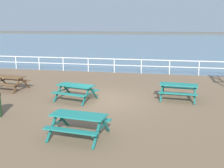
{
  "coord_description": "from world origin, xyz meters",
  "views": [
    {
      "loc": [
        2.98,
        -12.45,
        3.61
      ],
      "look_at": [
        0.38,
        0.06,
        0.8
      ],
      "focal_mm": 43.22,
      "sensor_mm": 36.0,
      "label": 1
    }
  ],
  "objects_px": {
    "picnic_table_near_right": "(178,88)",
    "picnic_table_far_left": "(76,89)",
    "picnic_table_far_right": "(9,80)",
    "picnic_table_near_left": "(79,120)"
  },
  "relations": [
    {
      "from": "picnic_table_near_right",
      "to": "picnic_table_far_left",
      "type": "relative_size",
      "value": 0.91
    },
    {
      "from": "picnic_table_near_left",
      "to": "picnic_table_far_right",
      "type": "relative_size",
      "value": 0.98
    },
    {
      "from": "picnic_table_near_right",
      "to": "picnic_table_far_left",
      "type": "bearing_deg",
      "value": -162.2
    },
    {
      "from": "picnic_table_near_right",
      "to": "picnic_table_far_left",
      "type": "distance_m",
      "value": 5.03
    },
    {
      "from": "picnic_table_near_left",
      "to": "picnic_table_far_right",
      "type": "bearing_deg",
      "value": 143.49
    },
    {
      "from": "picnic_table_far_right",
      "to": "picnic_table_near_right",
      "type": "bearing_deg",
      "value": 6.71
    },
    {
      "from": "picnic_table_near_left",
      "to": "picnic_table_far_right",
      "type": "xyz_separation_m",
      "value": [
        -5.98,
        5.52,
        0.0
      ]
    },
    {
      "from": "picnic_table_far_left",
      "to": "picnic_table_far_right",
      "type": "xyz_separation_m",
      "value": [
        -4.42,
        1.34,
        0.0
      ]
    },
    {
      "from": "picnic_table_far_left",
      "to": "picnic_table_near_right",
      "type": "bearing_deg",
      "value": 26.52
    },
    {
      "from": "picnic_table_near_left",
      "to": "picnic_table_far_right",
      "type": "distance_m",
      "value": 8.14
    }
  ]
}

